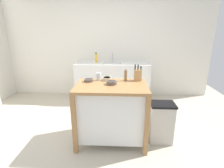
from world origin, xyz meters
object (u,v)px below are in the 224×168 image
sink_faucet (113,57)px  bowl_ceramic_small (107,79)px  pepper_grinder (126,75)px  trash_bin (161,122)px  kitchen_island (111,110)px  bowl_stoneware_deep (89,80)px  knife_block (138,75)px  bowl_ceramic_wide (112,83)px  drinking_cup (99,77)px  bottle_dish_soap (96,58)px

sink_faucet → bowl_ceramic_small: bearing=-90.5°
pepper_grinder → trash_bin: (0.55, -0.22, -0.68)m
kitchen_island → pepper_grinder: bearing=48.4°
kitchen_island → bowl_stoneware_deep: (-0.35, 0.15, 0.42)m
kitchen_island → knife_block: size_ratio=4.10×
kitchen_island → bowl_ceramic_wide: size_ratio=7.05×
bowl_stoneware_deep → bowl_ceramic_small: bearing=16.0°
kitchen_island → trash_bin: (0.75, 0.01, -0.19)m
bowl_ceramic_small → knife_block: bearing=2.0°
drinking_cup → trash_bin: 1.18m
bowl_ceramic_small → sink_faucet: size_ratio=0.64×
bottle_dish_soap → knife_block: bearing=-61.1°
pepper_grinder → sink_faucet: bearing=99.2°
knife_block → bowl_ceramic_wide: bearing=-150.1°
bottle_dish_soap → bowl_ceramic_wide: bearing=-75.4°
pepper_grinder → sink_faucet: sink_faucet is taller
knife_block → trash_bin: size_ratio=0.40×
bowl_ceramic_small → bottle_dish_soap: bearing=103.7°
bowl_ceramic_wide → sink_faucet: sink_faucet is taller
kitchen_island → sink_faucet: sink_faucet is taller
bottle_dish_soap → trash_bin: bearing=-55.7°
kitchen_island → bowl_ceramic_small: (-0.08, 0.23, 0.43)m
drinking_cup → pepper_grinder: (0.42, 0.01, 0.03)m
sink_faucet → bottle_dish_soap: size_ratio=0.93×
bowl_ceramic_wide → bowl_stoneware_deep: size_ratio=1.04×
pepper_grinder → trash_bin: pepper_grinder is taller
kitchen_island → drinking_cup: size_ratio=8.71×
bowl_ceramic_wide → pepper_grinder: bearing=46.2°
kitchen_island → bowl_ceramic_small: bowl_ceramic_small is taller
bowl_ceramic_small → pepper_grinder: 0.29m
bowl_stoneware_deep → trash_bin: (1.10, -0.14, -0.61)m
drinking_cup → bottle_dish_soap: bottle_dish_soap is taller
trash_bin → sink_faucet: (-0.82, 1.90, 0.70)m
bowl_ceramic_small → sink_faucet: (0.01, 1.68, 0.08)m
bowl_ceramic_small → trash_bin: 1.06m
bowl_ceramic_small → drinking_cup: (-0.13, 0.00, 0.03)m
bowl_ceramic_wide → trash_bin: bowl_ceramic_wide is taller
kitchen_island → sink_faucet: 1.98m
drinking_cup → bowl_stoneware_deep: bearing=-150.5°
kitchen_island → bowl_stoneware_deep: size_ratio=7.34×
sink_faucet → pepper_grinder: bearing=-80.8°
bowl_ceramic_small → bottle_dish_soap: bottle_dish_soap is taller
knife_block → bowl_stoneware_deep: 0.75m
drinking_cup → sink_faucet: 1.69m
bowl_ceramic_wide → bowl_stoneware_deep: 0.38m
pepper_grinder → bottle_dish_soap: (-0.67, 1.56, 0.02)m
pepper_grinder → trash_bin: 0.90m
knife_block → bowl_stoneware_deep: (-0.74, -0.09, -0.07)m
bowl_ceramic_small → drinking_cup: bearing=179.3°
kitchen_island → bowl_ceramic_wide: 0.43m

